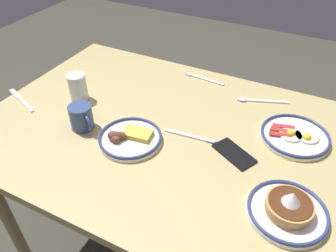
{
  "coord_description": "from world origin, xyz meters",
  "views": [
    {
      "loc": [
        -0.44,
        0.82,
        1.51
      ],
      "look_at": [
        -0.04,
        0.01,
        0.79
      ],
      "focal_mm": 34.91,
      "sensor_mm": 36.0,
      "label": 1
    }
  ],
  "objects_px": {
    "drinking_glass": "(78,89)",
    "fork_near": "(204,79)",
    "fork_far": "(190,136)",
    "cell_phone": "(234,154)",
    "plate_far_companion": "(288,209)",
    "coffee_mug": "(82,117)",
    "tea_spoon": "(256,100)",
    "plate_near_main": "(295,136)",
    "plate_center_pancakes": "(130,138)",
    "butter_knife": "(21,100)"
  },
  "relations": [
    {
      "from": "coffee_mug",
      "to": "drinking_glass",
      "type": "relative_size",
      "value": 0.99
    },
    {
      "from": "fork_far",
      "to": "plate_near_main",
      "type": "bearing_deg",
      "value": -154.64
    },
    {
      "from": "plate_center_pancakes",
      "to": "plate_near_main",
      "type": "bearing_deg",
      "value": -151.95
    },
    {
      "from": "drinking_glass",
      "to": "tea_spoon",
      "type": "relative_size",
      "value": 0.57
    },
    {
      "from": "plate_center_pancakes",
      "to": "fork_near",
      "type": "xyz_separation_m",
      "value": [
        -0.07,
        -0.51,
        -0.01
      ]
    },
    {
      "from": "plate_far_companion",
      "to": "fork_far",
      "type": "distance_m",
      "value": 0.41
    },
    {
      "from": "plate_near_main",
      "to": "plate_center_pancakes",
      "type": "height_order",
      "value": "plate_center_pancakes"
    },
    {
      "from": "plate_center_pancakes",
      "to": "cell_phone",
      "type": "relative_size",
      "value": 1.54
    },
    {
      "from": "coffee_mug",
      "to": "butter_knife",
      "type": "height_order",
      "value": "coffee_mug"
    },
    {
      "from": "cell_phone",
      "to": "fork_near",
      "type": "bearing_deg",
      "value": -28.11
    },
    {
      "from": "fork_far",
      "to": "tea_spoon",
      "type": "xyz_separation_m",
      "value": [
        -0.15,
        -0.32,
        0.0
      ]
    },
    {
      "from": "fork_far",
      "to": "coffee_mug",
      "type": "bearing_deg",
      "value": 18.82
    },
    {
      "from": "plate_near_main",
      "to": "coffee_mug",
      "type": "distance_m",
      "value": 0.76
    },
    {
      "from": "cell_phone",
      "to": "fork_near",
      "type": "height_order",
      "value": "cell_phone"
    },
    {
      "from": "butter_knife",
      "to": "cell_phone",
      "type": "bearing_deg",
      "value": -174.39
    },
    {
      "from": "drinking_glass",
      "to": "fork_far",
      "type": "relative_size",
      "value": 0.58
    },
    {
      "from": "plate_center_pancakes",
      "to": "fork_near",
      "type": "distance_m",
      "value": 0.51
    },
    {
      "from": "drinking_glass",
      "to": "butter_knife",
      "type": "height_order",
      "value": "drinking_glass"
    },
    {
      "from": "plate_center_pancakes",
      "to": "butter_knife",
      "type": "xyz_separation_m",
      "value": [
        0.53,
        -0.01,
        -0.01
      ]
    },
    {
      "from": "butter_knife",
      "to": "fork_near",
      "type": "bearing_deg",
      "value": -140.71
    },
    {
      "from": "plate_far_companion",
      "to": "drinking_glass",
      "type": "distance_m",
      "value": 0.89
    },
    {
      "from": "plate_near_main",
      "to": "fork_far",
      "type": "distance_m",
      "value": 0.36
    },
    {
      "from": "tea_spoon",
      "to": "plate_near_main",
      "type": "bearing_deg",
      "value": 137.36
    },
    {
      "from": "plate_near_main",
      "to": "fork_near",
      "type": "distance_m",
      "value": 0.49
    },
    {
      "from": "plate_center_pancakes",
      "to": "butter_knife",
      "type": "distance_m",
      "value": 0.53
    },
    {
      "from": "tea_spoon",
      "to": "plate_far_companion",
      "type": "bearing_deg",
      "value": 113.67
    },
    {
      "from": "plate_far_companion",
      "to": "plate_center_pancakes",
      "type": "bearing_deg",
      "value": -6.85
    },
    {
      "from": "plate_center_pancakes",
      "to": "cell_phone",
      "type": "height_order",
      "value": "plate_center_pancakes"
    },
    {
      "from": "butter_knife",
      "to": "tea_spoon",
      "type": "height_order",
      "value": "tea_spoon"
    },
    {
      "from": "fork_near",
      "to": "tea_spoon",
      "type": "bearing_deg",
      "value": 165.39
    },
    {
      "from": "plate_far_companion",
      "to": "coffee_mug",
      "type": "height_order",
      "value": "coffee_mug"
    },
    {
      "from": "cell_phone",
      "to": "drinking_glass",
      "type": "bearing_deg",
      "value": 25.45
    },
    {
      "from": "plate_center_pancakes",
      "to": "fork_near",
      "type": "bearing_deg",
      "value": -98.3
    },
    {
      "from": "plate_near_main",
      "to": "plate_far_companion",
      "type": "relative_size",
      "value": 1.08
    },
    {
      "from": "plate_far_companion",
      "to": "tea_spoon",
      "type": "distance_m",
      "value": 0.55
    },
    {
      "from": "butter_knife",
      "to": "fork_far",
      "type": "bearing_deg",
      "value": -171.77
    },
    {
      "from": "plate_center_pancakes",
      "to": "plate_far_companion",
      "type": "bearing_deg",
      "value": 173.15
    },
    {
      "from": "plate_near_main",
      "to": "coffee_mug",
      "type": "bearing_deg",
      "value": 21.96
    },
    {
      "from": "coffee_mug",
      "to": "cell_phone",
      "type": "bearing_deg",
      "value": -168.41
    },
    {
      "from": "drinking_glass",
      "to": "butter_knife",
      "type": "relative_size",
      "value": 0.54
    },
    {
      "from": "plate_center_pancakes",
      "to": "fork_far",
      "type": "relative_size",
      "value": 1.15
    },
    {
      "from": "plate_far_companion",
      "to": "butter_knife",
      "type": "xyz_separation_m",
      "value": [
        1.08,
        -0.08,
        -0.02
      ]
    },
    {
      "from": "plate_near_main",
      "to": "tea_spoon",
      "type": "xyz_separation_m",
      "value": [
        0.18,
        -0.17,
        -0.01
      ]
    },
    {
      "from": "plate_far_companion",
      "to": "drinking_glass",
      "type": "bearing_deg",
      "value": -12.73
    },
    {
      "from": "cell_phone",
      "to": "fork_far",
      "type": "xyz_separation_m",
      "value": [
        0.17,
        -0.02,
        -0.0
      ]
    },
    {
      "from": "plate_far_companion",
      "to": "cell_phone",
      "type": "height_order",
      "value": "plate_far_companion"
    },
    {
      "from": "coffee_mug",
      "to": "drinking_glass",
      "type": "height_order",
      "value": "drinking_glass"
    },
    {
      "from": "drinking_glass",
      "to": "fork_near",
      "type": "height_order",
      "value": "drinking_glass"
    },
    {
      "from": "fork_far",
      "to": "tea_spoon",
      "type": "distance_m",
      "value": 0.36
    },
    {
      "from": "plate_near_main",
      "to": "plate_center_pancakes",
      "type": "relative_size",
      "value": 1.07
    }
  ]
}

